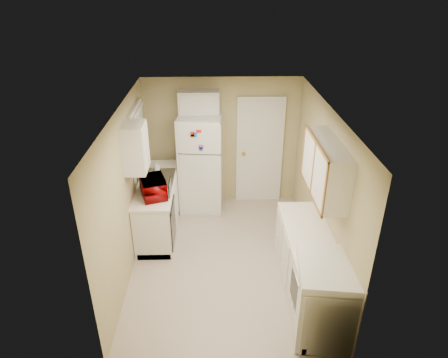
{
  "coord_description": "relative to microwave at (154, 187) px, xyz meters",
  "views": [
    {
      "loc": [
        -0.15,
        -4.96,
        3.95
      ],
      "look_at": [
        0.0,
        0.5,
        1.15
      ],
      "focal_mm": 32.0,
      "sensor_mm": 36.0,
      "label": 1
    }
  ],
  "objects": [
    {
      "name": "left_counter",
      "position": [
        -0.02,
        0.45,
        -0.6
      ],
      "size": [
        0.6,
        1.8,
        0.9
      ],
      "primitive_type": "cube",
      "color": "silver",
      "rests_on": "floor"
    },
    {
      "name": "sink",
      "position": [
        -0.02,
        0.6,
        -0.19
      ],
      "size": [
        0.54,
        0.74,
        0.16
      ],
      "primitive_type": "cube",
      "color": "gray",
      "rests_on": "left_counter"
    },
    {
      "name": "floor",
      "position": [
        1.08,
        -0.45,
        -1.05
      ],
      "size": [
        3.8,
        3.8,
        0.0
      ],
      "primitive_type": "plane",
      "color": "beige",
      "rests_on": "ground"
    },
    {
      "name": "upper_cabinet_left",
      "position": [
        -0.17,
        -0.23,
        0.75
      ],
      "size": [
        0.3,
        0.45,
        0.7
      ],
      "primitive_type": "cube",
      "color": "silver",
      "rests_on": "wall_left"
    },
    {
      "name": "wall_left",
      "position": [
        -0.32,
        -0.45,
        0.15
      ],
      "size": [
        3.8,
        3.8,
        0.0
      ],
      "primitive_type": "plane",
      "color": "tan",
      "rests_on": "floor"
    },
    {
      "name": "right_counter",
      "position": [
        2.18,
        -1.25,
        -0.6
      ],
      "size": [
        0.6,
        2.0,
        0.9
      ],
      "primitive_type": "cube",
      "color": "silver",
      "rests_on": "floor"
    },
    {
      "name": "wall_front",
      "position": [
        1.08,
        -2.35,
        0.15
      ],
      "size": [
        2.8,
        2.8,
        0.0
      ],
      "primitive_type": "plane",
      "color": "tan",
      "rests_on": "floor"
    },
    {
      "name": "window_blinds",
      "position": [
        -0.28,
        0.6,
        0.55
      ],
      "size": [
        0.1,
        0.98,
        1.08
      ],
      "primitive_type": "cube",
      "color": "silver",
      "rests_on": "wall_left"
    },
    {
      "name": "interior_door",
      "position": [
        1.78,
        1.41,
        -0.03
      ],
      "size": [
        0.86,
        0.06,
        2.08
      ],
      "primitive_type": "cube",
      "color": "silver",
      "rests_on": "floor"
    },
    {
      "name": "wall_back",
      "position": [
        1.08,
        1.45,
        0.15
      ],
      "size": [
        2.8,
        2.8,
        0.0
      ],
      "primitive_type": "plane",
      "color": "tan",
      "rests_on": "floor"
    },
    {
      "name": "microwave",
      "position": [
        0.0,
        0.0,
        0.0
      ],
      "size": [
        0.59,
        0.44,
        0.35
      ],
      "primitive_type": "imported",
      "rotation": [
        0.0,
        0.0,
        1.89
      ],
      "color": "#7F0102",
      "rests_on": "left_counter"
    },
    {
      "name": "upper_cabinet_right",
      "position": [
        2.33,
        -0.95,
        0.75
      ],
      "size": [
        0.3,
        1.2,
        0.7
      ],
      "primitive_type": "cube",
      "color": "silver",
      "rests_on": "wall_right"
    },
    {
      "name": "refrigerator",
      "position": [
        0.7,
        1.16,
        -0.15
      ],
      "size": [
        0.81,
        0.79,
        1.81
      ],
      "primitive_type": "cube",
      "rotation": [
        0.0,
        0.0,
        -0.1
      ],
      "color": "silver",
      "rests_on": "floor"
    },
    {
      "name": "wall_right",
      "position": [
        2.48,
        -0.45,
        0.15
      ],
      "size": [
        3.8,
        3.8,
        0.0
      ],
      "primitive_type": "plane",
      "color": "tan",
      "rests_on": "floor"
    },
    {
      "name": "cabinet_over_fridge",
      "position": [
        0.68,
        1.3,
        0.95
      ],
      "size": [
        0.7,
        0.3,
        0.4
      ],
      "primitive_type": "cube",
      "color": "silver",
      "rests_on": "wall_back"
    },
    {
      "name": "stove",
      "position": [
        2.23,
        -1.86,
        -0.54
      ],
      "size": [
        0.78,
        0.91,
        1.01
      ],
      "primitive_type": "cube",
      "rotation": [
        0.0,
        0.0,
        -0.13
      ],
      "color": "silver",
      "rests_on": "floor"
    },
    {
      "name": "dishwasher",
      "position": [
        0.27,
        -0.15,
        -0.56
      ],
      "size": [
        0.03,
        0.58,
        0.72
      ],
      "primitive_type": "cube",
      "color": "black",
      "rests_on": "floor"
    },
    {
      "name": "soap_bottle",
      "position": [
        -0.07,
        0.92,
        -0.05
      ],
      "size": [
        0.09,
        0.1,
        0.17
      ],
      "primitive_type": "imported",
      "rotation": [
        0.0,
        0.0,
        0.28
      ],
      "color": "silver",
      "rests_on": "left_counter"
    },
    {
      "name": "ceiling",
      "position": [
        1.08,
        -0.45,
        1.35
      ],
      "size": [
        3.8,
        3.8,
        0.0
      ],
      "primitive_type": "plane",
      "color": "white",
      "rests_on": "floor"
    }
  ]
}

